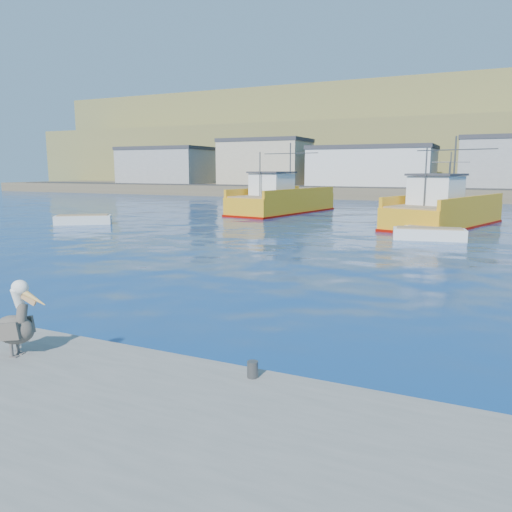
% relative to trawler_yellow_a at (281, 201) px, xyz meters
% --- Properties ---
extents(ground, '(260.00, 260.00, 0.00)m').
position_rel_trawler_yellow_a_xyz_m(ground, '(11.53, -33.71, -1.15)').
color(ground, navy).
rests_on(ground, ground).
extents(dock_bollards, '(36.20, 0.20, 0.30)m').
position_rel_trawler_yellow_a_xyz_m(dock_bollards, '(12.13, -37.11, -0.50)').
color(dock_bollards, '#4C4C4C').
rests_on(dock_bollards, dock).
extents(far_shore, '(200.00, 81.00, 24.00)m').
position_rel_trawler_yellow_a_xyz_m(far_shore, '(11.53, 75.50, 7.83)').
color(far_shore, brown).
rests_on(far_shore, ground).
extents(trawler_yellow_a, '(6.70, 13.89, 6.77)m').
position_rel_trawler_yellow_a_xyz_m(trawler_yellow_a, '(0.00, 0.00, 0.00)').
color(trawler_yellow_a, orange).
rests_on(trawler_yellow_a, ground).
extents(trawler_yellow_b, '(7.95, 13.33, 6.68)m').
position_rel_trawler_yellow_a_xyz_m(trawler_yellow_b, '(15.17, -5.69, -0.04)').
color(trawler_yellow_b, orange).
rests_on(trawler_yellow_b, ground).
extents(boat_orange, '(3.61, 6.97, 5.89)m').
position_rel_trawler_yellow_a_xyz_m(boat_orange, '(14.40, 9.34, -0.18)').
color(boat_orange, red).
rests_on(boat_orange, ground).
extents(skiff_left, '(4.20, 3.61, 0.90)m').
position_rel_trawler_yellow_a_xyz_m(skiff_left, '(-10.10, -15.64, -0.86)').
color(skiff_left, silver).
rests_on(skiff_left, ground).
extents(skiff_mid, '(3.57, 3.11, 0.77)m').
position_rel_trawler_yellow_a_xyz_m(skiff_mid, '(15.07, -11.97, -0.90)').
color(skiff_mid, silver).
rests_on(skiff_mid, ground).
extents(skiff_extra, '(4.33, 2.17, 0.90)m').
position_rel_trawler_yellow_a_xyz_m(skiff_extra, '(15.04, -13.47, -0.86)').
color(skiff_extra, silver).
rests_on(skiff_extra, ground).
extents(pelican, '(1.26, 0.68, 1.56)m').
position_rel_trawler_yellow_a_xyz_m(pelican, '(9.81, -38.12, 0.01)').
color(pelican, '#595451').
rests_on(pelican, dock).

